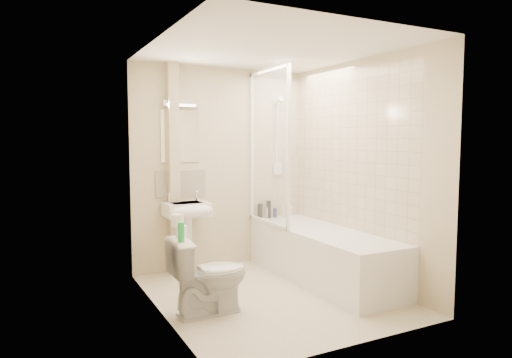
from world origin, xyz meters
name	(u,v)px	position (x,y,z in m)	size (l,w,h in m)	color
floor	(271,295)	(0.00, 0.00, 0.00)	(2.50, 2.50, 0.00)	beige
wall_back	(222,168)	(0.00, 1.25, 1.20)	(2.20, 0.02, 2.40)	beige
wall_left	(160,179)	(-1.10, 0.00, 1.20)	(0.02, 2.50, 2.40)	beige
wall_right	(361,171)	(1.10, 0.00, 1.20)	(0.02, 2.50, 2.40)	beige
ceiling	(272,49)	(0.00, 0.00, 2.40)	(2.20, 2.50, 0.02)	white
tile_back	(276,149)	(0.75, 1.24, 1.42)	(0.70, 0.01, 1.75)	beige
tile_right	(348,150)	(1.09, 0.20, 1.42)	(0.01, 2.10, 1.75)	beige
pipe_boxing	(174,170)	(-0.62, 1.19, 1.20)	(0.12, 0.12, 2.40)	beige
splashback	(181,184)	(-0.52, 1.24, 1.03)	(0.60, 0.01, 0.30)	beige
mirror	(180,136)	(-0.52, 1.24, 1.58)	(0.46, 0.01, 0.60)	white
strip_light	(180,104)	(-0.52, 1.22, 1.95)	(0.42, 0.07, 0.07)	silver
bathtub	(322,253)	(0.75, 0.20, 0.29)	(0.70, 2.10, 0.55)	white
shower_screen	(269,147)	(0.40, 0.80, 1.45)	(0.04, 0.92, 1.80)	white
shower_fixture	(278,139)	(0.75, 1.19, 1.55)	(0.10, 0.16, 0.99)	white
pedestal_sink	(188,217)	(-0.52, 1.01, 0.67)	(0.49, 0.46, 0.95)	white
bottle_black_a	(260,211)	(0.48, 1.16, 0.64)	(0.06, 0.06, 0.19)	black
bottle_white_a	(268,213)	(0.60, 1.16, 0.62)	(0.05, 0.05, 0.13)	white
bottle_black_b	(269,209)	(0.60, 1.16, 0.66)	(0.06, 0.06, 0.22)	black
bottle_blue	(275,213)	(0.70, 1.16, 0.61)	(0.05, 0.05, 0.12)	navy
bottle_cream	(283,210)	(0.81, 1.16, 0.63)	(0.06, 0.06, 0.16)	beige
bottle_white_b	(290,211)	(0.92, 1.16, 0.62)	(0.06, 0.06, 0.14)	silver
toilet	(209,275)	(-0.72, -0.16, 0.35)	(0.69, 0.40, 0.70)	white
toilet_roll_lower	(181,231)	(-0.94, -0.07, 0.75)	(0.10, 0.10, 0.10)	white
toilet_roll_upper	(178,220)	(-0.98, -0.10, 0.85)	(0.10, 0.10, 0.11)	white
green_bottle	(181,232)	(-1.01, -0.28, 0.78)	(0.05, 0.05, 0.16)	green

